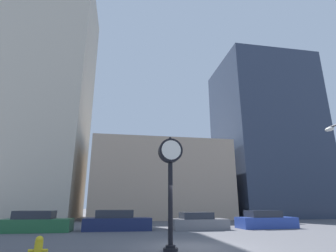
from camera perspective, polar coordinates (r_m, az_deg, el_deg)
The scene contains 10 objects.
ground_plane at distance 12.35m, azimuth 5.47°, elevation -24.76°, with size 200.00×200.00×0.00m, color #515156.
building_tall_tower at distance 40.00m, azimuth -24.85°, elevation 5.88°, with size 10.84×12.00×32.04m.
building_storefront_row at distance 36.28m, azimuth -2.00°, elevation -11.89°, with size 17.00×12.00×9.51m.
building_glass_modern at distance 42.93m, azimuth 20.40°, elevation -2.08°, with size 13.25×12.00×23.56m.
street_clock at distance 11.25m, azimuth 0.50°, elevation -9.00°, with size 1.01×0.58×4.59m.
car_green at distance 20.36m, azimuth -26.70°, elevation -18.33°, with size 4.42×1.83×1.34m.
car_navy at distance 19.85m, azimuth -10.99°, elevation -19.76°, with size 4.70×1.88×1.36m.
car_grey at distance 20.45m, azimuth 6.59°, elevation -20.05°, with size 4.09×2.06×1.19m.
car_blue at distance 22.61m, azimuth 20.46°, elevation -18.73°, with size 4.51×1.93×1.29m.
fire_hydrant_near at distance 10.17m, azimuth -26.40°, elevation -22.77°, with size 0.59×0.26×0.77m.
Camera 1 is at (-3.16, -11.81, 1.76)m, focal length 28.00 mm.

